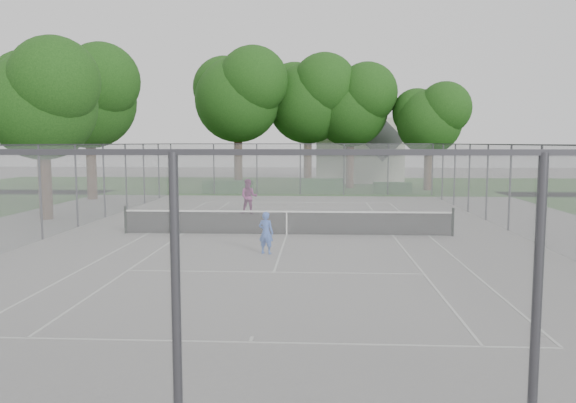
{
  "coord_description": "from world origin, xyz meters",
  "views": [
    {
      "loc": [
        1.2,
        -21.59,
        3.58
      ],
      "look_at": [
        0.0,
        1.0,
        1.2
      ],
      "focal_mm": 35.0,
      "sensor_mm": 36.0,
      "label": 1
    }
  ],
  "objects_px": {
    "tennis_net": "(287,222)",
    "girl_player": "(266,233)",
    "house": "(358,140)",
    "woman_player": "(249,197)"
  },
  "relations": [
    {
      "from": "tennis_net",
      "to": "girl_player",
      "type": "height_order",
      "value": "girl_player"
    },
    {
      "from": "house",
      "to": "girl_player",
      "type": "distance_m",
      "value": 34.32
    },
    {
      "from": "house",
      "to": "woman_player",
      "type": "distance_m",
      "value": 25.05
    },
    {
      "from": "woman_player",
      "to": "girl_player",
      "type": "bearing_deg",
      "value": -80.97
    },
    {
      "from": "girl_player",
      "to": "house",
      "type": "bearing_deg",
      "value": -80.59
    },
    {
      "from": "house",
      "to": "girl_player",
      "type": "xyz_separation_m",
      "value": [
        -5.34,
        -33.76,
        -3.13
      ]
    },
    {
      "from": "tennis_net",
      "to": "girl_player",
      "type": "distance_m",
      "value": 3.8
    },
    {
      "from": "house",
      "to": "girl_player",
      "type": "relative_size",
      "value": 6.89
    },
    {
      "from": "tennis_net",
      "to": "girl_player",
      "type": "relative_size",
      "value": 9.36
    },
    {
      "from": "girl_player",
      "to": "tennis_net",
      "type": "bearing_deg",
      "value": -78.56
    }
  ]
}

